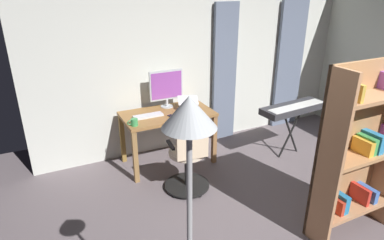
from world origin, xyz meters
name	(u,v)px	position (x,y,z in m)	size (l,w,h in m)	color
back_room_partition	(202,60)	(0.00, -2.77, 1.30)	(5.10, 0.10, 2.61)	silver
curtain_left_panel	(289,66)	(-1.64, -2.66, 1.07)	(0.53, 0.06, 2.14)	slate
curtain_right_panel	(224,74)	(-0.35, -2.66, 1.07)	(0.40, 0.06, 2.14)	slate
desk	(168,120)	(0.78, -2.28, 0.65)	(1.22, 0.68, 0.76)	olive
office_chair	(188,159)	(0.83, -1.50, 0.44)	(0.56, 0.56, 0.94)	black
computer_monitor	(166,86)	(0.69, -2.50, 1.05)	(0.49, 0.18, 0.53)	#B7BCC1
computer_keyboard	(148,116)	(1.06, -2.25, 0.77)	(0.39, 0.13, 0.02)	silver
laptop	(189,107)	(0.48, -2.24, 0.81)	(0.37, 0.39, 0.16)	white
cell_phone_by_monitor	(173,116)	(0.77, -2.11, 0.76)	(0.07, 0.14, 0.01)	black
mug_coffee	(134,122)	(1.31, -2.05, 0.80)	(0.13, 0.09, 0.09)	#3D9951
bookshelf	(359,150)	(-0.36, -0.19, 0.90)	(0.91, 0.30, 1.76)	tan
piano_keyboard	(293,109)	(-0.91, -1.68, 0.72)	(1.05, 0.40, 0.80)	black
floor_lamp	(189,174)	(1.72, 0.36, 1.51)	(0.28, 0.28, 1.93)	black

